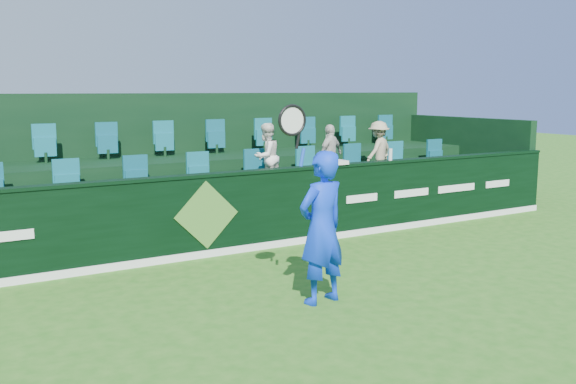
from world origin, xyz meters
TOP-DOWN VIEW (x-y plane):
  - ground at (0.00, 0.00)m, footprint 60.00×60.00m
  - sponsor_hoarding at (0.00, 4.00)m, footprint 16.00×0.25m
  - stand_tier_front at (0.00, 5.10)m, footprint 16.00×2.00m
  - stand_tier_back at (0.00, 7.00)m, footprint 16.00×1.80m
  - stand_rear at (0.00, 7.44)m, footprint 16.00×4.10m
  - seat_row_front at (0.00, 5.50)m, footprint 13.50×0.50m
  - seat_row_back at (0.00, 7.30)m, footprint 13.50×0.50m
  - tennis_player at (0.36, 1.13)m, footprint 1.10×0.58m
  - spectator_left at (1.77, 5.12)m, footprint 0.75×0.67m
  - spectator_middle at (3.23, 5.12)m, footprint 0.76×0.53m
  - spectator_right at (4.45, 5.12)m, footprint 0.91×0.72m
  - towel at (2.54, 4.00)m, footprint 0.46×0.30m
  - drinks_bottle at (3.84, 4.00)m, footprint 0.07×0.07m

SIDE VIEW (x-z plane):
  - ground at x=0.00m, z-range 0.00..0.00m
  - stand_tier_front at x=0.00m, z-range 0.00..0.80m
  - stand_tier_back at x=0.00m, z-range 0.00..1.30m
  - sponsor_hoarding at x=0.00m, z-range 0.00..1.35m
  - tennis_player at x=0.36m, z-range -0.29..2.25m
  - seat_row_front at x=0.00m, z-range 0.80..1.40m
  - stand_rear at x=0.00m, z-range -0.08..2.52m
  - towel at x=2.54m, z-range 1.35..1.42m
  - spectator_middle at x=3.23m, z-range 0.80..2.00m
  - spectator_right at x=4.45m, z-range 0.80..2.03m
  - spectator_left at x=1.77m, z-range 0.80..2.06m
  - drinks_bottle at x=3.84m, z-range 1.35..1.58m
  - seat_row_back at x=0.00m, z-range 1.30..1.90m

